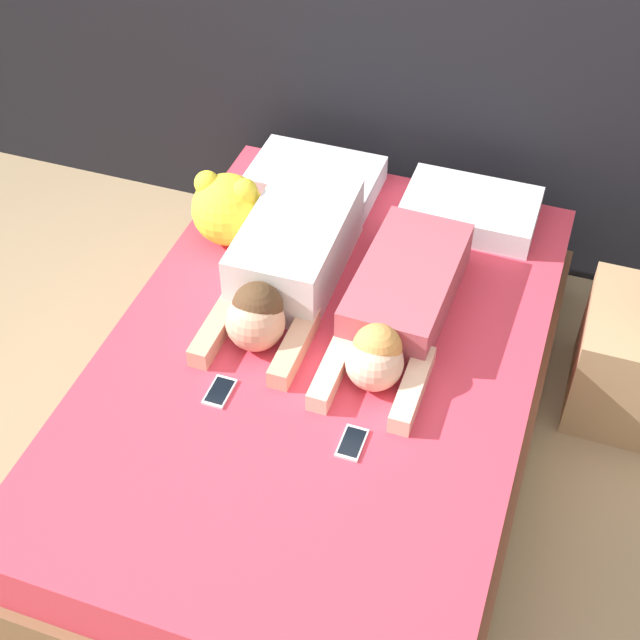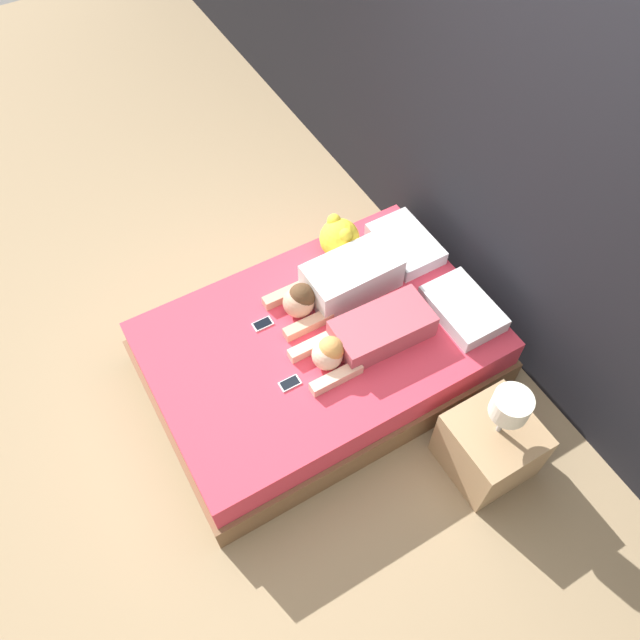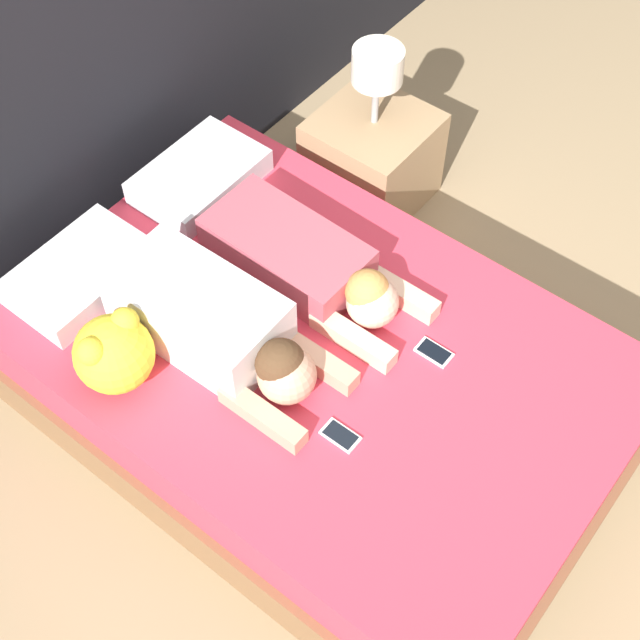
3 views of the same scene
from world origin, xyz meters
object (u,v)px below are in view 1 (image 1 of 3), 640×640
(bed, at_px, (320,396))
(pillow_head_right, at_px, (470,210))
(person_right, at_px, (398,307))
(cell_phone_left, at_px, (220,392))
(person_left, at_px, (286,263))
(plush_toy, at_px, (228,208))
(cell_phone_right, at_px, (352,443))
(pillow_head_left, at_px, (315,178))

(bed, xyz_separation_m, pillow_head_right, (0.32, 0.87, 0.28))
(pillow_head_right, xyz_separation_m, person_right, (-0.11, -0.66, 0.04))
(pillow_head_right, xyz_separation_m, cell_phone_left, (-0.57, -1.15, -0.05))
(bed, bearing_deg, person_right, 44.59)
(bed, xyz_separation_m, person_left, (-0.22, 0.26, 0.35))
(person_right, bearing_deg, person_left, 172.15)
(person_right, xyz_separation_m, cell_phone_left, (-0.45, -0.48, -0.08))
(bed, xyz_separation_m, plush_toy, (-0.53, 0.46, 0.38))
(cell_phone_right, bearing_deg, plush_toy, 133.22)
(cell_phone_left, bearing_deg, cell_phone_right, -6.99)
(bed, height_order, plush_toy, plush_toy)
(bed, relative_size, pillow_head_right, 4.28)
(person_left, bearing_deg, bed, -50.56)
(bed, distance_m, person_left, 0.49)
(plush_toy, bearing_deg, cell_phone_left, -69.19)
(cell_phone_right, bearing_deg, person_right, 91.21)
(pillow_head_left, height_order, plush_toy, plush_toy)
(pillow_head_right, height_order, cell_phone_right, pillow_head_right)
(pillow_head_right, relative_size, plush_toy, 1.79)
(person_left, height_order, cell_phone_right, person_left)
(pillow_head_right, distance_m, person_left, 0.81)
(person_right, bearing_deg, plush_toy, 161.03)
(pillow_head_left, xyz_separation_m, person_left, (0.10, -0.60, 0.06))
(cell_phone_left, bearing_deg, person_left, 87.03)
(person_left, bearing_deg, pillow_head_left, 99.70)
(person_left, bearing_deg, pillow_head_right, 48.23)
(cell_phone_right, bearing_deg, pillow_head_right, 85.23)
(pillow_head_right, xyz_separation_m, plush_toy, (-0.85, -0.41, 0.09))
(pillow_head_left, height_order, pillow_head_right, same)
(pillow_head_left, distance_m, person_left, 0.61)
(bed, relative_size, plush_toy, 7.65)
(person_right, xyz_separation_m, cell_phone_right, (0.01, -0.54, -0.08))
(person_right, height_order, plush_toy, plush_toy)
(person_right, relative_size, plush_toy, 3.11)
(person_left, relative_size, plush_toy, 3.06)
(cell_phone_left, bearing_deg, person_right, 46.82)
(pillow_head_right, bearing_deg, bed, -110.29)
(pillow_head_left, relative_size, person_right, 0.58)
(bed, bearing_deg, cell_phone_left, -131.41)
(pillow_head_right, height_order, cell_phone_left, pillow_head_right)
(bed, height_order, cell_phone_left, cell_phone_left)
(pillow_head_left, bearing_deg, cell_phone_left, -86.26)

